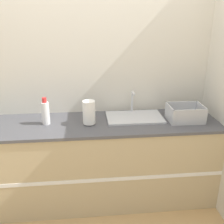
% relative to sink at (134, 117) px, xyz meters
% --- Properties ---
extents(ground_plane, '(12.00, 12.00, 0.00)m').
position_rel_sink_xyz_m(ground_plane, '(-0.42, -0.40, -0.94)').
color(ground_plane, tan).
extents(wall_back, '(4.93, 0.06, 2.60)m').
position_rel_sink_xyz_m(wall_back, '(-0.42, 0.27, 0.36)').
color(wall_back, beige).
rests_on(wall_back, ground_plane).
extents(wall_right, '(0.06, 2.64, 2.60)m').
position_rel_sink_xyz_m(wall_right, '(0.88, -0.08, 0.36)').
color(wall_right, beige).
rests_on(wall_right, ground_plane).
extents(counter_cabinet, '(2.56, 0.66, 0.92)m').
position_rel_sink_xyz_m(counter_cabinet, '(-0.42, -0.08, -0.48)').
color(counter_cabinet, tan).
rests_on(counter_cabinet, ground_plane).
extents(sink, '(0.59, 0.37, 0.25)m').
position_rel_sink_xyz_m(sink, '(0.00, 0.00, 0.00)').
color(sink, silver).
rests_on(sink, counter_cabinet).
extents(paper_towel_roll, '(0.12, 0.12, 0.24)m').
position_rel_sink_xyz_m(paper_towel_roll, '(-0.48, -0.11, 0.11)').
color(paper_towel_roll, '#4C4C51').
rests_on(paper_towel_roll, counter_cabinet).
extents(dish_rack, '(0.35, 0.26, 0.17)m').
position_rel_sink_xyz_m(dish_rack, '(0.51, -0.12, 0.05)').
color(dish_rack, '#B7BABF').
rests_on(dish_rack, counter_cabinet).
extents(bottle_white_spray, '(0.08, 0.08, 0.28)m').
position_rel_sink_xyz_m(bottle_white_spray, '(-0.91, -0.06, 0.11)').
color(bottle_white_spray, white).
rests_on(bottle_white_spray, counter_cabinet).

